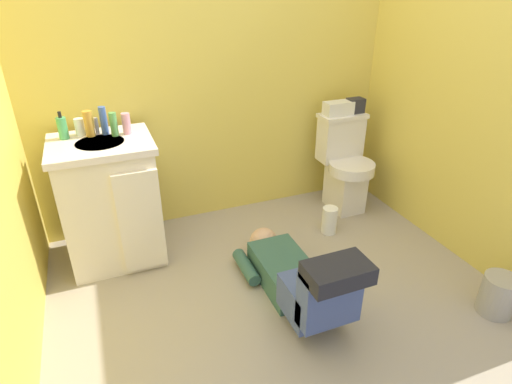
% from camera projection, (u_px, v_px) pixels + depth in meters
% --- Properties ---
extents(ground_plane, '(3.08, 2.98, 0.04)m').
position_uv_depth(ground_plane, '(271.00, 286.00, 2.59)').
color(ground_plane, '#A1947F').
extents(wall_back, '(2.74, 0.08, 2.40)m').
position_uv_depth(wall_back, '(214.00, 55.00, 2.88)').
color(wall_back, '#DEC34F').
rests_on(wall_back, ground_plane).
extents(wall_right, '(0.08, 1.98, 2.40)m').
position_uv_depth(wall_right, '(481.00, 69.00, 2.47)').
color(wall_right, '#DEC34F').
rests_on(wall_right, ground_plane).
extents(toilet, '(0.36, 0.46, 0.75)m').
position_uv_depth(toilet, '(344.00, 164.00, 3.29)').
color(toilet, silver).
rests_on(toilet, ground_plane).
extents(vanity_cabinet, '(0.60, 0.53, 0.82)m').
position_uv_depth(vanity_cabinet, '(111.00, 201.00, 2.65)').
color(vanity_cabinet, beige).
rests_on(vanity_cabinet, ground_plane).
extents(faucet, '(0.02, 0.02, 0.10)m').
position_uv_depth(faucet, '(97.00, 126.00, 2.56)').
color(faucet, silver).
rests_on(faucet, vanity_cabinet).
extents(person_plumber, '(0.39, 1.06, 0.52)m').
position_uv_depth(person_plumber, '(298.00, 277.00, 2.36)').
color(person_plumber, '#33594C').
rests_on(person_plumber, ground_plane).
extents(tissue_box, '(0.22, 0.11, 0.10)m').
position_uv_depth(tissue_box, '(338.00, 108.00, 3.15)').
color(tissue_box, silver).
rests_on(tissue_box, toilet).
extents(toiletry_bag, '(0.12, 0.09, 0.11)m').
position_uv_depth(toiletry_bag, '(355.00, 105.00, 3.20)').
color(toiletry_bag, '#26262D').
rests_on(toiletry_bag, toilet).
extents(soap_dispenser, '(0.06, 0.06, 0.17)m').
position_uv_depth(soap_dispenser, '(62.00, 128.00, 2.47)').
color(soap_dispenser, '#46A45C').
rests_on(soap_dispenser, vanity_cabinet).
extents(bottle_white, '(0.06, 0.06, 0.10)m').
position_uv_depth(bottle_white, '(80.00, 127.00, 2.54)').
color(bottle_white, silver).
rests_on(bottle_white, vanity_cabinet).
extents(bottle_amber, '(0.05, 0.05, 0.16)m').
position_uv_depth(bottle_amber, '(89.00, 124.00, 2.51)').
color(bottle_amber, gold).
rests_on(bottle_amber, vanity_cabinet).
extents(bottle_blue, '(0.04, 0.04, 0.17)m').
position_uv_depth(bottle_blue, '(104.00, 121.00, 2.54)').
color(bottle_blue, '#3F5FB3').
rests_on(bottle_blue, vanity_cabinet).
extents(bottle_green, '(0.04, 0.04, 0.14)m').
position_uv_depth(bottle_green, '(114.00, 124.00, 2.52)').
color(bottle_green, '#529A52').
rests_on(bottle_green, vanity_cabinet).
extents(bottle_pink, '(0.05, 0.05, 0.13)m').
position_uv_depth(bottle_pink, '(126.00, 124.00, 2.55)').
color(bottle_pink, pink).
rests_on(bottle_pink, vanity_cabinet).
extents(trash_can, '(0.19, 0.19, 0.23)m').
position_uv_depth(trash_can, '(498.00, 295.00, 2.31)').
color(trash_can, '#9D978A').
rests_on(trash_can, ground_plane).
extents(paper_towel_roll, '(0.11, 0.11, 0.20)m').
position_uv_depth(paper_towel_roll, '(329.00, 220.00, 3.05)').
color(paper_towel_roll, white).
rests_on(paper_towel_roll, ground_plane).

